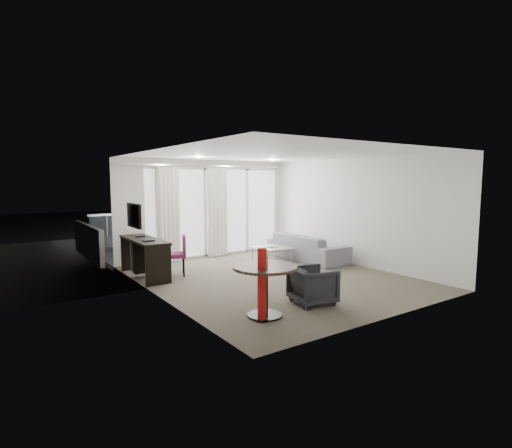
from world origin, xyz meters
TOP-DOWN VIEW (x-y plane):
  - floor at (0.00, 0.00)m, footprint 5.00×6.00m
  - ceiling at (0.00, 0.00)m, footprint 5.00×6.00m
  - wall_left at (-2.50, 0.00)m, footprint 0.00×6.00m
  - wall_right at (2.50, 0.00)m, footprint 0.00×6.00m
  - wall_front at (0.00, -3.00)m, footprint 5.00×0.00m
  - window_panel at (0.30, 2.98)m, footprint 4.00×0.02m
  - window_frame at (0.30, 2.97)m, footprint 4.10×0.06m
  - curtain_left at (-1.15, 2.82)m, footprint 0.60×0.20m
  - curtain_right at (0.25, 2.82)m, footprint 0.60×0.20m
  - curtain_track at (0.00, 2.82)m, footprint 4.80×0.04m
  - downlight_a at (-0.90, 1.60)m, footprint 0.12×0.12m
  - downlight_b at (1.20, 1.60)m, footprint 0.12×0.12m
  - desk at (-2.21, 1.62)m, footprint 0.55×1.76m
  - tv at (-2.46, 1.45)m, footprint 0.05×0.80m
  - desk_chair at (-1.63, 1.34)m, footprint 0.62×0.60m
  - round_table at (-1.53, -1.88)m, footprint 1.19×1.19m
  - menu_card at (-1.44, -1.74)m, footprint 0.12×0.06m
  - red_lamp at (-1.68, -2.02)m, footprint 0.23×0.23m
  - tub_armchair at (-0.49, -1.82)m, footprint 0.80×0.79m
  - coffee_table at (0.94, 1.29)m, footprint 0.95×0.95m
  - remote at (0.91, 1.26)m, footprint 0.07×0.16m
  - magazine at (0.94, 1.35)m, footprint 0.27×0.32m
  - sofa at (1.90, 1.03)m, footprint 0.91×2.32m
  - terrace_slab at (0.30, 4.50)m, footprint 5.60×3.00m
  - rattan_chair_a at (1.13, 4.62)m, footprint 0.63×0.63m
  - rattan_chair_b at (2.02, 4.03)m, footprint 0.53×0.53m
  - rattan_table at (1.48, 4.55)m, footprint 0.66×0.66m
  - balustrade at (0.30, 5.95)m, footprint 5.50×0.06m

SIDE VIEW (x-z plane):
  - terrace_slab at x=0.30m, z-range -0.12..0.00m
  - floor at x=0.00m, z-range 0.00..0.00m
  - coffee_table at x=0.94m, z-range 0.00..0.39m
  - rattan_table at x=1.48m, z-range 0.00..0.51m
  - tub_armchair at x=-0.49m, z-range 0.00..0.62m
  - sofa at x=1.90m, z-range 0.00..0.68m
  - remote at x=0.91m, z-range 0.35..0.37m
  - magazine at x=0.94m, z-range 0.35..0.37m
  - rattan_chair_b at x=2.02m, z-range 0.00..0.75m
  - rattan_chair_a at x=1.13m, z-range 0.00..0.75m
  - round_table at x=-1.53m, z-range 0.00..0.78m
  - desk at x=-2.21m, z-range 0.00..0.82m
  - desk_chair at x=-1.63m, z-range 0.00..0.89m
  - balustrade at x=0.30m, z-range -0.02..1.02m
  - red_lamp at x=-1.68m, z-range 0.00..1.08m
  - menu_card at x=-1.44m, z-range 0.61..0.83m
  - window_panel at x=0.30m, z-range 0.01..2.39m
  - curtain_left at x=-1.15m, z-range 0.01..2.39m
  - curtain_right at x=0.25m, z-range 0.01..2.39m
  - window_frame at x=0.30m, z-range -0.02..2.42m
  - wall_left at x=-2.50m, z-range 0.00..2.60m
  - wall_right at x=2.50m, z-range 0.00..2.60m
  - wall_front at x=0.00m, z-range 0.00..2.60m
  - tv at x=-2.46m, z-range 1.10..1.60m
  - curtain_track at x=0.00m, z-range 2.43..2.47m
  - downlight_a at x=-0.90m, z-range 2.58..2.60m
  - downlight_b at x=1.20m, z-range 2.58..2.60m
  - ceiling at x=0.00m, z-range 2.60..2.60m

